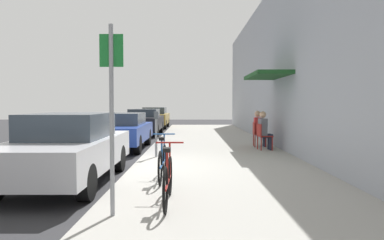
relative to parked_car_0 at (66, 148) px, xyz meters
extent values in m
plane|color=#2D2D30|center=(1.10, 1.33, -0.75)|extent=(60.00, 60.00, 0.00)
cube|color=#9E9B93|center=(3.35, 3.33, -0.69)|extent=(4.50, 32.00, 0.12)
cube|color=#999EA8|center=(5.75, 3.33, 2.31)|extent=(0.30, 32.00, 6.11)
cube|color=#19471E|center=(5.05, 4.47, 1.85)|extent=(1.10, 2.80, 0.12)
cube|color=#B7B7BC|center=(0.00, -0.03, -0.12)|extent=(1.80, 4.40, 0.62)
cube|color=#333D47|center=(0.00, 0.12, 0.45)|extent=(1.48, 2.11, 0.51)
cylinder|color=black|center=(0.79, 1.33, -0.43)|extent=(0.22, 0.64, 0.64)
cylinder|color=black|center=(-0.79, 1.33, -0.43)|extent=(0.22, 0.64, 0.64)
cylinder|color=black|center=(0.79, -1.40, -0.43)|extent=(0.22, 0.64, 0.64)
cube|color=navy|center=(0.00, 5.68, -0.14)|extent=(1.80, 4.40, 0.58)
cube|color=#333D47|center=(0.00, 5.83, 0.37)|extent=(1.48, 2.11, 0.43)
cylinder|color=black|center=(0.79, 7.05, -0.43)|extent=(0.22, 0.64, 0.64)
cylinder|color=black|center=(-0.79, 7.05, -0.43)|extent=(0.22, 0.64, 0.64)
cylinder|color=black|center=(0.79, 4.32, -0.43)|extent=(0.22, 0.64, 0.64)
cylinder|color=black|center=(-0.79, 4.32, -0.43)|extent=(0.22, 0.64, 0.64)
cube|color=black|center=(0.00, 11.91, -0.10)|extent=(1.80, 4.40, 0.66)
cube|color=#333D47|center=(0.00, 12.06, 0.44)|extent=(1.48, 2.11, 0.41)
cylinder|color=black|center=(0.79, 13.27, -0.43)|extent=(0.22, 0.64, 0.64)
cylinder|color=black|center=(-0.79, 13.27, -0.43)|extent=(0.22, 0.64, 0.64)
cylinder|color=black|center=(0.79, 10.54, -0.43)|extent=(0.22, 0.64, 0.64)
cylinder|color=black|center=(-0.79, 10.54, -0.43)|extent=(0.22, 0.64, 0.64)
cube|color=#A58433|center=(0.00, 17.46, -0.09)|extent=(1.80, 4.40, 0.67)
cube|color=#333D47|center=(0.00, 17.61, 0.47)|extent=(1.48, 2.11, 0.45)
cylinder|color=black|center=(0.79, 18.82, -0.43)|extent=(0.22, 0.64, 0.64)
cylinder|color=black|center=(-0.79, 18.82, -0.43)|extent=(0.22, 0.64, 0.64)
cylinder|color=black|center=(0.79, 16.10, -0.43)|extent=(0.22, 0.64, 0.64)
cylinder|color=black|center=(-0.79, 16.10, -0.43)|extent=(0.22, 0.64, 0.64)
cylinder|color=slate|center=(1.55, 2.93, -0.08)|extent=(0.07, 0.07, 1.10)
cube|color=#383D42|center=(1.55, 2.93, 0.58)|extent=(0.12, 0.10, 0.22)
cylinder|color=gray|center=(1.50, -2.58, 0.67)|extent=(0.06, 0.06, 2.60)
cube|color=#19722D|center=(1.50, -2.56, 1.62)|extent=(0.32, 0.02, 0.44)
torus|color=black|center=(2.22, -1.45, -0.30)|extent=(0.04, 0.66, 0.66)
torus|color=black|center=(2.22, -2.50, -0.30)|extent=(0.04, 0.66, 0.66)
cylinder|color=maroon|center=(2.22, -1.98, -0.30)|extent=(0.04, 1.05, 0.04)
cylinder|color=maroon|center=(2.22, -2.13, -0.05)|extent=(0.04, 0.04, 0.50)
cube|color=black|center=(2.22, -2.13, 0.22)|extent=(0.10, 0.20, 0.06)
cylinder|color=maroon|center=(2.22, -1.50, -0.02)|extent=(0.03, 0.03, 0.56)
cylinder|color=maroon|center=(2.22, -1.50, 0.26)|extent=(0.46, 0.03, 0.03)
torus|color=black|center=(1.99, 0.26, -0.30)|extent=(0.04, 0.66, 0.66)
torus|color=black|center=(1.99, -0.79, -0.30)|extent=(0.04, 0.66, 0.66)
cylinder|color=#1E4C8C|center=(1.99, -0.26, -0.30)|extent=(0.04, 1.05, 0.04)
cylinder|color=#1E4C8C|center=(1.99, -0.41, -0.05)|extent=(0.04, 0.04, 0.50)
cube|color=black|center=(1.99, -0.41, 0.22)|extent=(0.10, 0.20, 0.06)
cylinder|color=#1E4C8C|center=(1.99, 0.21, -0.02)|extent=(0.03, 0.03, 0.56)
cylinder|color=#1E4C8C|center=(1.99, 0.21, 0.26)|extent=(0.46, 0.03, 0.03)
cylinder|color=maroon|center=(5.19, 4.74, -0.40)|extent=(0.04, 0.04, 0.45)
cylinder|color=maroon|center=(5.24, 4.37, -0.40)|extent=(0.04, 0.04, 0.45)
cylinder|color=maroon|center=(4.82, 4.69, -0.40)|extent=(0.04, 0.04, 0.45)
cylinder|color=maroon|center=(4.87, 4.32, -0.40)|extent=(0.04, 0.04, 0.45)
cube|color=maroon|center=(5.03, 4.53, -0.16)|extent=(0.49, 0.49, 0.03)
cube|color=maroon|center=(4.83, 4.50, 0.04)|extent=(0.09, 0.44, 0.40)
cylinder|color=#232838|center=(5.19, 4.65, -0.39)|extent=(0.11, 0.11, 0.47)
cylinder|color=#232838|center=(5.07, 4.64, -0.16)|extent=(0.38, 0.19, 0.14)
cylinder|color=#232838|center=(5.22, 4.45, -0.39)|extent=(0.11, 0.11, 0.47)
cylinder|color=#232838|center=(5.09, 4.44, -0.16)|extent=(0.38, 0.19, 0.14)
cube|color=#595960|center=(4.95, 4.52, 0.14)|extent=(0.26, 0.39, 0.56)
sphere|color=tan|center=(4.95, 4.52, 0.55)|extent=(0.22, 0.22, 0.22)
cylinder|color=maroon|center=(5.22, 5.66, -0.40)|extent=(0.04, 0.04, 0.45)
cylinder|color=maroon|center=(5.21, 5.28, -0.40)|extent=(0.04, 0.04, 0.45)
cylinder|color=maroon|center=(4.85, 5.67, -0.40)|extent=(0.04, 0.04, 0.45)
cylinder|color=maroon|center=(4.83, 5.29, -0.40)|extent=(0.04, 0.04, 0.45)
cube|color=maroon|center=(5.03, 5.48, -0.16)|extent=(0.45, 0.45, 0.03)
cube|color=maroon|center=(4.82, 5.49, 0.04)|extent=(0.04, 0.44, 0.40)
cylinder|color=#232838|center=(5.21, 5.57, -0.39)|extent=(0.11, 0.11, 0.47)
cylinder|color=#232838|center=(5.08, 5.58, -0.16)|extent=(0.36, 0.15, 0.14)
cylinder|color=#232838|center=(5.21, 5.37, -0.39)|extent=(0.11, 0.11, 0.47)
cylinder|color=#232838|center=(5.08, 5.38, -0.16)|extent=(0.36, 0.15, 0.14)
cube|color=#B22626|center=(4.95, 5.48, 0.14)|extent=(0.23, 0.37, 0.56)
sphere|color=tan|center=(4.95, 5.48, 0.55)|extent=(0.22, 0.22, 0.22)
camera|label=1|loc=(2.59, -7.44, 0.90)|focal=33.61mm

